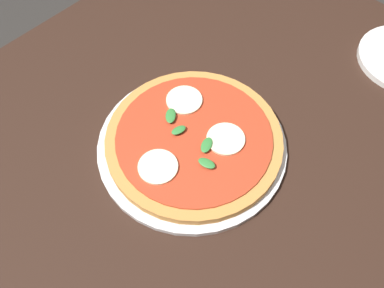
# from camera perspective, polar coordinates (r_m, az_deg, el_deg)

# --- Properties ---
(ground_plane) EXTENTS (6.00, 6.00, 0.00)m
(ground_plane) POSITION_cam_1_polar(r_m,az_deg,el_deg) (1.50, 0.30, -16.99)
(ground_plane) COLOR #2D2B28
(dining_table) EXTENTS (1.34, 1.08, 0.77)m
(dining_table) POSITION_cam_1_polar(r_m,az_deg,el_deg) (0.88, 0.49, -4.80)
(dining_table) COLOR black
(dining_table) RESTS_ON ground_plane
(serving_tray) EXTENTS (0.37, 0.37, 0.01)m
(serving_tray) POSITION_cam_1_polar(r_m,az_deg,el_deg) (0.80, 0.00, -0.16)
(serving_tray) COLOR silver
(serving_tray) RESTS_ON dining_table
(pizza) EXTENTS (0.35, 0.35, 0.03)m
(pizza) POSITION_cam_1_polar(r_m,az_deg,el_deg) (0.78, 0.25, 0.69)
(pizza) COLOR #C6843F
(pizza) RESTS_ON serving_tray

